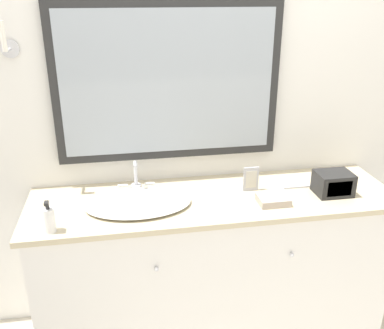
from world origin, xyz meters
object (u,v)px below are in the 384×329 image
(sink_basin, at_px, (138,202))
(soap_bottle, at_px, (49,219))
(picture_frame, at_px, (251,179))
(appliance_box, at_px, (333,183))

(sink_basin, height_order, soap_bottle, sink_basin)
(sink_basin, bearing_deg, soap_bottle, -155.14)
(picture_frame, bearing_deg, appliance_box, -15.23)
(sink_basin, distance_m, soap_bottle, 0.46)
(appliance_box, relative_size, picture_frame, 1.38)
(sink_basin, bearing_deg, picture_frame, 6.34)
(appliance_box, bearing_deg, sink_basin, 177.42)
(soap_bottle, height_order, appliance_box, soap_bottle)
(appliance_box, height_order, picture_frame, picture_frame)
(sink_basin, relative_size, soap_bottle, 3.41)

